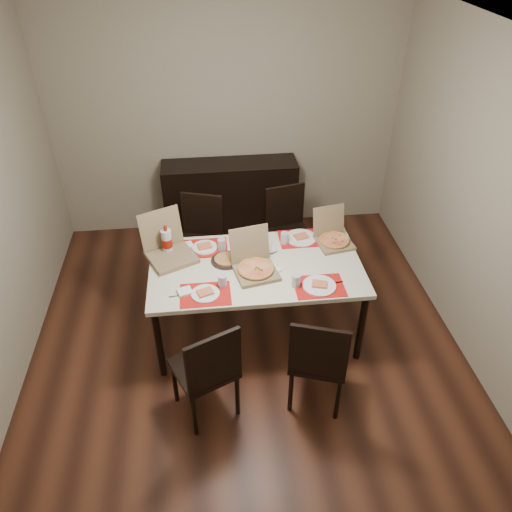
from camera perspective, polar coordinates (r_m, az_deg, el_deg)
The scene contains 19 objects.
ground at distance 4.66m, azimuth -1.17°, elevation -9.34°, with size 3.80×4.00×0.02m, color #482416.
room_walls at distance 4.02m, azimuth -2.09°, elevation 13.02°, with size 3.84×4.02×2.62m.
sideboard at distance 5.80m, azimuth -2.93°, elevation 6.50°, with size 1.50×0.40×0.90m, color black.
dining_table at distance 4.27m, azimuth 0.00°, elevation -1.81°, with size 1.80×1.00×0.75m.
chair_near_left at distance 3.73m, azimuth -5.55°, elevation -12.73°, with size 0.56×0.56×0.93m.
chair_near_right at distance 3.81m, azimuth 7.14°, elevation -11.53°, with size 0.53×0.53×0.93m.
chair_far_left at distance 5.06m, azimuth -6.37°, elevation 2.24°, with size 0.53×0.53×0.93m.
chair_far_right at distance 5.18m, azimuth 3.69°, elevation 3.33°, with size 0.50×0.50×0.93m.
setting_near_left at distance 3.96m, azimuth -5.56°, elevation -3.91°, with size 0.49×0.30×0.11m.
setting_near_right at distance 4.03m, azimuth 6.58°, elevation -3.24°, with size 0.43×0.30×0.11m.
setting_far_left at distance 4.44m, azimuth -5.61°, elevation 1.09°, with size 0.50×0.30×0.11m.
setting_far_right at distance 4.55m, azimuth 4.71°, elevation 2.08°, with size 0.45×0.30×0.11m.
napkin_loose at distance 4.17m, azimuth 1.92°, elevation -1.66°, with size 0.12×0.11×0.02m, color white.
pizza_box_center at distance 4.14m, azimuth -0.17°, elevation -1.13°, with size 0.41×0.44×0.34m.
pizza_box_right at distance 4.54m, azimuth 8.79°, elevation 2.10°, with size 0.35×0.38×0.30m.
pizza_box_left at distance 4.37m, azimuth -9.92°, elevation 0.64°, with size 0.51×0.53×0.38m.
faina_plate at distance 4.28m, azimuth -3.41°, elevation -0.44°, with size 0.26×0.26×0.03m.
dip_bowl at distance 4.39m, azimuth 1.59°, elevation 0.69°, with size 0.12×0.12×0.03m, color white.
soda_bottle at distance 4.38m, azimuth -10.14°, elevation 1.61°, with size 0.09×0.09×0.28m.
Camera 1 is at (-0.27, -3.26, 3.31)m, focal length 35.00 mm.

